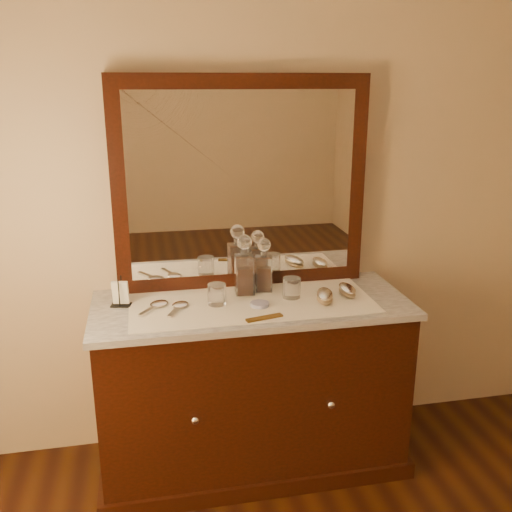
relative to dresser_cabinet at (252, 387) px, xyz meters
name	(u,v)px	position (x,y,z in m)	size (l,w,h in m)	color
dresser_cabinet	(252,387)	(0.00, 0.00, 0.00)	(1.40, 0.55, 0.82)	black
dresser_plinth	(252,453)	(0.00, 0.00, -0.37)	(1.46, 0.59, 0.08)	black
knob_left	(195,420)	(-0.30, -0.28, 0.04)	(0.04, 0.04, 0.04)	silver
knob_right	(331,405)	(0.30, -0.28, 0.04)	(0.04, 0.04, 0.04)	silver
marble_top	(252,305)	(0.00, 0.00, 0.42)	(1.44, 0.59, 0.03)	silver
mirror_frame	(241,184)	(0.00, 0.25, 0.94)	(1.20, 0.08, 1.00)	black
mirror_glass	(243,185)	(0.00, 0.21, 0.94)	(1.06, 0.01, 0.86)	white
lace_runner	(252,303)	(0.00, -0.02, 0.44)	(1.10, 0.45, 0.00)	white
pin_dish	(260,304)	(0.02, -0.06, 0.45)	(0.08, 0.08, 0.01)	white
comb	(264,318)	(0.01, -0.21, 0.45)	(0.16, 0.03, 0.01)	brown
napkin_rack	(121,294)	(-0.58, 0.07, 0.49)	(0.10, 0.07, 0.13)	black
decanter_left	(244,271)	(-0.01, 0.11, 0.55)	(0.09, 0.09, 0.29)	#893913
decanter_right	(264,270)	(0.08, 0.13, 0.54)	(0.09, 0.09, 0.26)	#893913
brush_near	(325,296)	(0.33, -0.06, 0.47)	(0.11, 0.18, 0.05)	#917859
brush_far	(347,290)	(0.46, 0.00, 0.46)	(0.07, 0.15, 0.04)	#917859
hand_mirror_outer	(157,305)	(-0.43, 0.02, 0.45)	(0.15, 0.18, 0.02)	silver
hand_mirror_inner	(179,306)	(-0.33, -0.01, 0.45)	(0.12, 0.18, 0.02)	silver
tumblers	(255,291)	(0.02, 0.00, 0.49)	(0.43, 0.10, 0.09)	white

